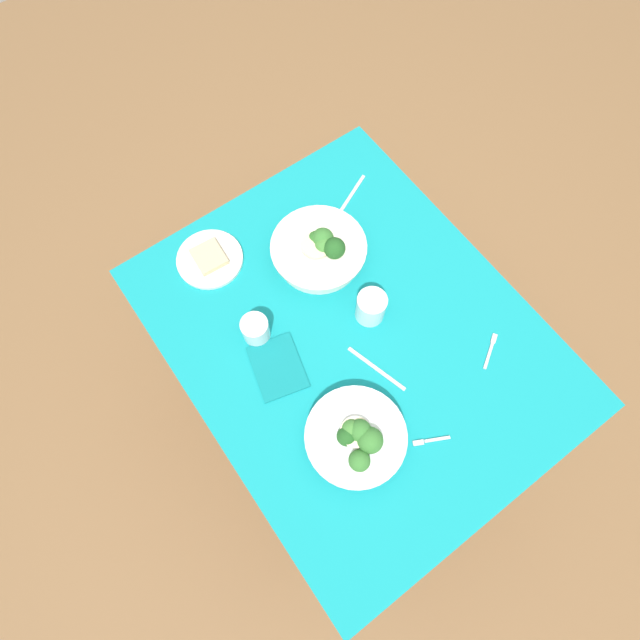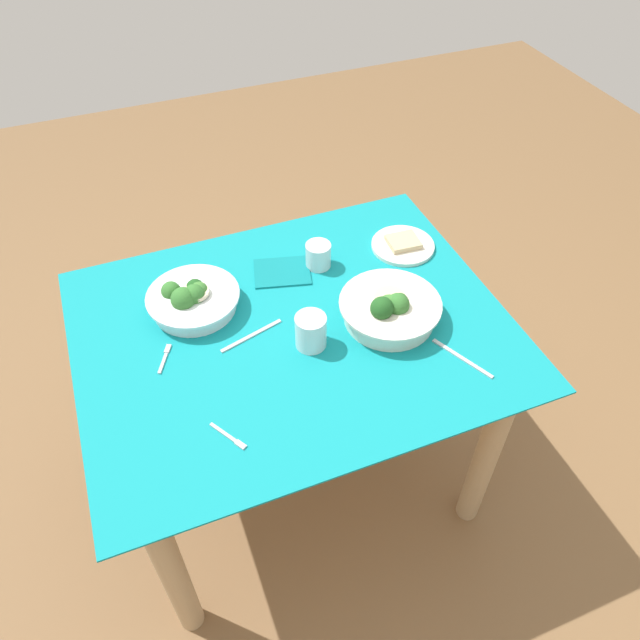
{
  "view_description": "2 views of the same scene",
  "coord_description": "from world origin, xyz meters",
  "px_view_note": "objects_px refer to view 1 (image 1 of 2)",
  "views": [
    {
      "loc": [
        -0.34,
        0.36,
        2.04
      ],
      "look_at": [
        0.09,
        0.05,
        0.73
      ],
      "focal_mm": 28.6,
      "sensor_mm": 36.0,
      "label": 1
    },
    {
      "loc": [
        -0.34,
        -1.07,
        1.9
      ],
      "look_at": [
        0.08,
        -0.0,
        0.73
      ],
      "focal_mm": 34.0,
      "sensor_mm": 36.0,
      "label": 2
    }
  ],
  "objects_px": {
    "broccoli_bowl_far": "(356,438)",
    "water_glass_center": "(256,329)",
    "table_knife_left": "(376,369)",
    "broccoli_bowl_near": "(320,250)",
    "bread_side_plate": "(210,259)",
    "fork_by_far_bowl": "(429,441)",
    "table_knife_right": "(350,197)",
    "water_glass_side": "(371,307)",
    "fork_by_near_bowl": "(490,349)",
    "napkin_folded_upper": "(278,367)"
  },
  "relations": [
    {
      "from": "water_glass_center",
      "to": "table_knife_left",
      "type": "height_order",
      "value": "water_glass_center"
    },
    {
      "from": "water_glass_center",
      "to": "table_knife_right",
      "type": "relative_size",
      "value": 0.42
    },
    {
      "from": "water_glass_side",
      "to": "table_knife_left",
      "type": "height_order",
      "value": "water_glass_side"
    },
    {
      "from": "broccoli_bowl_near",
      "to": "fork_by_far_bowl",
      "type": "height_order",
      "value": "broccoli_bowl_near"
    },
    {
      "from": "water_glass_center",
      "to": "table_knife_left",
      "type": "bearing_deg",
      "value": -142.8
    },
    {
      "from": "table_knife_left",
      "to": "napkin_folded_upper",
      "type": "distance_m",
      "value": 0.26
    },
    {
      "from": "broccoli_bowl_near",
      "to": "table_knife_right",
      "type": "distance_m",
      "value": 0.23
    },
    {
      "from": "bread_side_plate",
      "to": "table_knife_left",
      "type": "distance_m",
      "value": 0.58
    },
    {
      "from": "table_knife_left",
      "to": "fork_by_far_bowl",
      "type": "bearing_deg",
      "value": -18.3
    },
    {
      "from": "broccoli_bowl_far",
      "to": "napkin_folded_upper",
      "type": "distance_m",
      "value": 0.28
    },
    {
      "from": "fork_by_near_bowl",
      "to": "napkin_folded_upper",
      "type": "bearing_deg",
      "value": 117.72
    },
    {
      "from": "broccoli_bowl_far",
      "to": "water_glass_center",
      "type": "relative_size",
      "value": 3.34
    },
    {
      "from": "broccoli_bowl_near",
      "to": "bread_side_plate",
      "type": "distance_m",
      "value": 0.32
    },
    {
      "from": "bread_side_plate",
      "to": "fork_by_far_bowl",
      "type": "height_order",
      "value": "bread_side_plate"
    },
    {
      "from": "water_glass_side",
      "to": "fork_by_near_bowl",
      "type": "distance_m",
      "value": 0.34
    },
    {
      "from": "bread_side_plate",
      "to": "water_glass_side",
      "type": "bearing_deg",
      "value": -146.14
    },
    {
      "from": "water_glass_center",
      "to": "napkin_folded_upper",
      "type": "distance_m",
      "value": 0.12
    },
    {
      "from": "table_knife_left",
      "to": "broccoli_bowl_far",
      "type": "bearing_deg",
      "value": -69.67
    },
    {
      "from": "fork_by_far_bowl",
      "to": "napkin_folded_upper",
      "type": "bearing_deg",
      "value": -35.41
    },
    {
      "from": "bread_side_plate",
      "to": "table_knife_right",
      "type": "bearing_deg",
      "value": -97.94
    },
    {
      "from": "broccoli_bowl_near",
      "to": "water_glass_side",
      "type": "height_order",
      "value": "broccoli_bowl_near"
    },
    {
      "from": "broccoli_bowl_far",
      "to": "table_knife_right",
      "type": "relative_size",
      "value": 1.39
    },
    {
      "from": "broccoli_bowl_far",
      "to": "broccoli_bowl_near",
      "type": "relative_size",
      "value": 0.93
    },
    {
      "from": "fork_by_near_bowl",
      "to": "napkin_folded_upper",
      "type": "relative_size",
      "value": 0.6
    },
    {
      "from": "broccoli_bowl_far",
      "to": "fork_by_near_bowl",
      "type": "relative_size",
      "value": 2.62
    },
    {
      "from": "bread_side_plate",
      "to": "fork_by_far_bowl",
      "type": "bearing_deg",
      "value": -166.83
    },
    {
      "from": "table_knife_right",
      "to": "water_glass_side",
      "type": "bearing_deg",
      "value": 36.37
    },
    {
      "from": "broccoli_bowl_near",
      "to": "fork_by_near_bowl",
      "type": "bearing_deg",
      "value": -157.57
    },
    {
      "from": "water_glass_center",
      "to": "napkin_folded_upper",
      "type": "height_order",
      "value": "water_glass_center"
    },
    {
      "from": "fork_by_far_bowl",
      "to": "table_knife_left",
      "type": "bearing_deg",
      "value": -65.42
    },
    {
      "from": "broccoli_bowl_far",
      "to": "fork_by_far_bowl",
      "type": "relative_size",
      "value": 2.84
    },
    {
      "from": "table_knife_left",
      "to": "table_knife_right",
      "type": "distance_m",
      "value": 0.55
    },
    {
      "from": "bread_side_plate",
      "to": "water_glass_center",
      "type": "relative_size",
      "value": 2.53
    },
    {
      "from": "fork_by_near_bowl",
      "to": "bread_side_plate",
      "type": "bearing_deg",
      "value": 93.43
    },
    {
      "from": "table_knife_left",
      "to": "napkin_folded_upper",
      "type": "relative_size",
      "value": 1.14
    },
    {
      "from": "bread_side_plate",
      "to": "napkin_folded_upper",
      "type": "bearing_deg",
      "value": 176.66
    },
    {
      "from": "bread_side_plate",
      "to": "water_glass_center",
      "type": "distance_m",
      "value": 0.28
    },
    {
      "from": "fork_by_far_bowl",
      "to": "table_knife_right",
      "type": "distance_m",
      "value": 0.76
    },
    {
      "from": "broccoli_bowl_far",
      "to": "table_knife_right",
      "type": "distance_m",
      "value": 0.74
    },
    {
      "from": "water_glass_center",
      "to": "bread_side_plate",
      "type": "bearing_deg",
      "value": -3.19
    },
    {
      "from": "broccoli_bowl_far",
      "to": "broccoli_bowl_near",
      "type": "height_order",
      "value": "broccoli_bowl_near"
    },
    {
      "from": "broccoli_bowl_near",
      "to": "fork_by_far_bowl",
      "type": "xyz_separation_m",
      "value": [
        -0.59,
        0.09,
        -0.04
      ]
    },
    {
      "from": "water_glass_side",
      "to": "broccoli_bowl_far",
      "type": "bearing_deg",
      "value": 136.42
    },
    {
      "from": "water_glass_side",
      "to": "fork_by_far_bowl",
      "type": "relative_size",
      "value": 1.06
    },
    {
      "from": "table_knife_right",
      "to": "napkin_folded_upper",
      "type": "relative_size",
      "value": 1.12
    },
    {
      "from": "water_glass_side",
      "to": "napkin_folded_upper",
      "type": "distance_m",
      "value": 0.3
    },
    {
      "from": "broccoli_bowl_far",
      "to": "fork_by_near_bowl",
      "type": "xyz_separation_m",
      "value": [
        -0.02,
        -0.44,
        -0.03
      ]
    },
    {
      "from": "broccoli_bowl_near",
      "to": "table_knife_right",
      "type": "relative_size",
      "value": 1.5
    },
    {
      "from": "broccoli_bowl_far",
      "to": "table_knife_right",
      "type": "xyz_separation_m",
      "value": [
        0.6,
        -0.43,
        -0.03
      ]
    },
    {
      "from": "water_glass_center",
      "to": "fork_by_far_bowl",
      "type": "relative_size",
      "value": 0.85
    }
  ]
}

